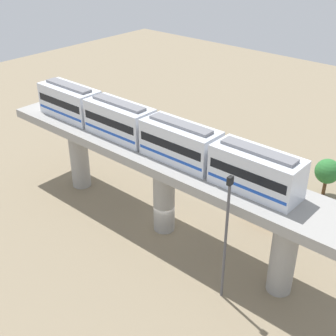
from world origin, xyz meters
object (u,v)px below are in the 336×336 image
(parked_car_silver, at_px, (335,226))
(parked_car_orange, at_px, (266,212))
(signal_post, at_px, (226,234))
(train, at_px, (148,131))
(tree_near_viaduct, at_px, (327,171))

(parked_car_silver, height_order, parked_car_orange, same)
(parked_car_orange, distance_m, signal_post, 12.10)
(train, height_order, tree_near_viaduct, train)
(train, distance_m, parked_car_silver, 18.68)
(parked_car_silver, xyz_separation_m, parked_car_orange, (2.19, -5.72, 0.00))
(parked_car_silver, bearing_deg, signal_post, -10.20)
(tree_near_viaduct, height_order, signal_post, signal_post)
(train, height_order, parked_car_silver, train)
(train, relative_size, parked_car_orange, 6.20)
(parked_car_silver, distance_m, tree_near_viaduct, 6.69)
(train, distance_m, tree_near_viaduct, 19.16)
(train, xyz_separation_m, parked_car_orange, (-7.35, 7.93, -8.47))
(parked_car_silver, bearing_deg, train, -51.52)
(parked_car_orange, distance_m, tree_near_viaduct, 8.13)
(train, distance_m, signal_post, 11.58)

